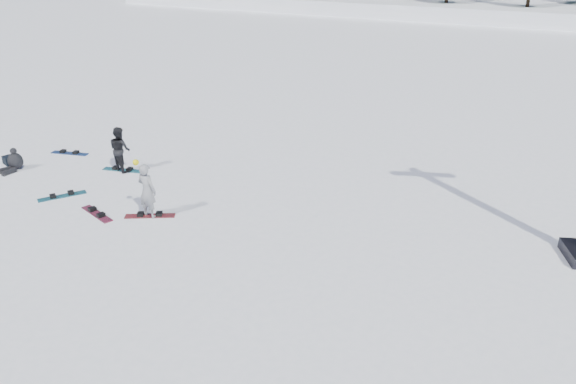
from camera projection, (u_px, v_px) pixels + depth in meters
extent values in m
plane|color=white|center=(142.00, 226.00, 16.40)|extent=(420.00, 420.00, 0.00)
cube|color=white|center=(485.00, 27.00, 61.13)|extent=(90.00, 14.00, 5.00)
ellipsoid|color=white|center=(328.00, 9.00, 188.88)|extent=(143.00, 110.00, 49.50)
imported|color=gray|center=(147.00, 191.00, 16.62)|extent=(0.64, 0.43, 1.70)
sphere|color=yellow|center=(136.00, 162.00, 16.24)|extent=(0.18, 0.18, 0.18)
imported|color=black|center=(120.00, 149.00, 20.02)|extent=(0.93, 0.81, 1.64)
ellipsoid|color=black|center=(15.00, 161.00, 20.34)|extent=(0.65, 0.57, 0.61)
sphere|color=black|center=(13.00, 151.00, 20.19)|extent=(0.23, 0.23, 0.23)
cube|color=black|center=(9.00, 172.00, 20.03)|extent=(0.16, 0.54, 0.16)
cube|color=black|center=(4.00, 170.00, 20.15)|extent=(0.30, 0.56, 0.16)
cube|color=black|center=(8.00, 160.00, 20.87)|extent=(0.52, 0.42, 0.30)
cube|color=maroon|center=(150.00, 216.00, 16.96)|extent=(1.44, 1.00, 0.03)
cube|color=teal|center=(123.00, 170.00, 20.35)|extent=(1.52, 0.66, 0.03)
cube|color=navy|center=(70.00, 153.00, 21.95)|extent=(1.52, 0.67, 0.03)
cube|color=#16697D|center=(62.00, 196.00, 18.27)|extent=(1.05, 1.41, 0.03)
cube|color=maroon|center=(97.00, 214.00, 17.09)|extent=(1.51, 0.72, 0.03)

